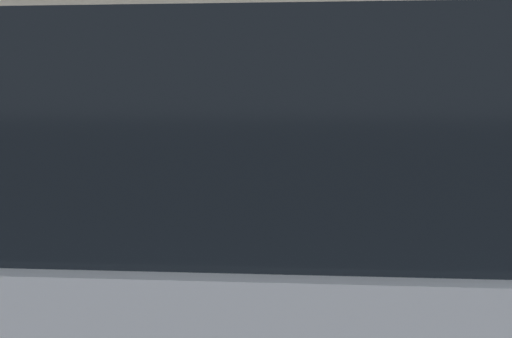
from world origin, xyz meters
TOP-DOWN VIEW (x-y plane):
  - sidewalk_curb at (0.00, 1.39)m, footprint 36.00×2.78m
  - parking_meter at (0.06, 0.30)m, footprint 0.16×0.17m
  - pedestrian_at_meter at (0.67, 0.39)m, footprint 0.62×0.53m
  - parked_sedan_white at (0.19, -1.17)m, footprint 4.65×1.93m
  - background_railing at (0.00, 2.51)m, footprint 24.06×0.06m
  - backdrop_wall at (0.00, 4.47)m, footprint 32.00×0.50m

SIDE VIEW (x-z plane):
  - sidewalk_curb at x=0.00m, z-range 0.00..0.12m
  - parked_sedan_white at x=0.19m, z-range -0.01..1.75m
  - background_railing at x=0.00m, z-range 0.36..1.42m
  - parking_meter at x=0.06m, z-range 0.40..1.74m
  - pedestrian_at_meter at x=0.67m, z-range 0.25..1.94m
  - backdrop_wall at x=0.00m, z-range 0.00..3.43m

